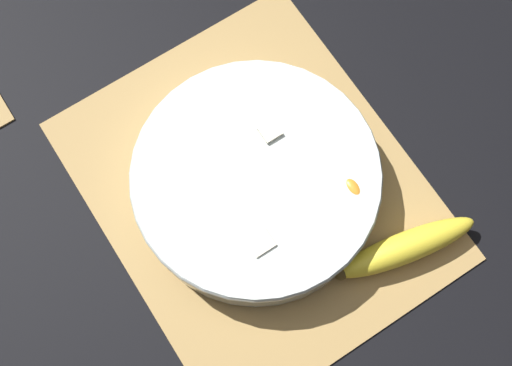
# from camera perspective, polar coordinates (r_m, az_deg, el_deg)

# --- Properties ---
(ground_plane) EXTENTS (6.00, 6.00, 0.00)m
(ground_plane) POSITION_cam_1_polar(r_m,az_deg,el_deg) (0.90, -0.00, -0.59)
(ground_plane) COLOR black
(bamboo_mat_center) EXTENTS (0.46, 0.38, 0.01)m
(bamboo_mat_center) POSITION_cam_1_polar(r_m,az_deg,el_deg) (0.90, -0.00, -0.53)
(bamboo_mat_center) COLOR #A8844C
(bamboo_mat_center) RESTS_ON ground_plane
(fruit_salad_bowl) EXTENTS (0.30, 0.30, 0.07)m
(fruit_salad_bowl) POSITION_cam_1_polar(r_m,az_deg,el_deg) (0.86, 0.01, 0.22)
(fruit_salad_bowl) COLOR silver
(fruit_salad_bowl) RESTS_ON bamboo_mat_center
(whole_banana) EXTENTS (0.07, 0.18, 0.04)m
(whole_banana) POSITION_cam_1_polar(r_m,az_deg,el_deg) (0.88, 11.83, -5.10)
(whole_banana) COLOR yellow
(whole_banana) RESTS_ON bamboo_mat_center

